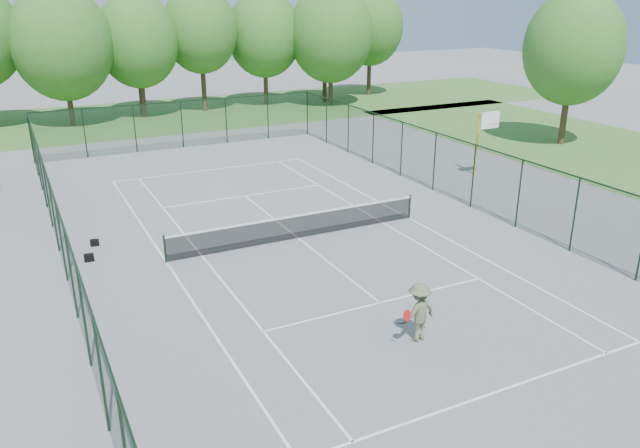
% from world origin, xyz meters
% --- Properties ---
extents(ground, '(140.00, 140.00, 0.00)m').
position_xyz_m(ground, '(0.00, 0.00, 0.00)').
color(ground, gray).
rests_on(ground, ground).
extents(grass_far, '(80.00, 16.00, 0.01)m').
position_xyz_m(grass_far, '(0.00, 30.00, 0.01)').
color(grass_far, '#477B31').
rests_on(grass_far, ground).
extents(grass_side, '(14.00, 40.00, 0.01)m').
position_xyz_m(grass_side, '(24.00, 4.00, 0.01)').
color(grass_side, '#477B31').
rests_on(grass_side, ground).
extents(court_lines, '(11.05, 23.85, 0.01)m').
position_xyz_m(court_lines, '(0.00, 0.00, 0.00)').
color(court_lines, white).
rests_on(court_lines, ground).
extents(tennis_net, '(11.08, 0.08, 1.10)m').
position_xyz_m(tennis_net, '(0.00, 0.00, 0.58)').
color(tennis_net, black).
rests_on(tennis_net, ground).
extents(fence_enclosure, '(18.05, 36.05, 3.02)m').
position_xyz_m(fence_enclosure, '(0.00, 0.00, 1.56)').
color(fence_enclosure, '#173920').
rests_on(fence_enclosure, ground).
extents(tree_line_far, '(39.40, 6.40, 9.70)m').
position_xyz_m(tree_line_far, '(0.00, 30.00, 5.99)').
color(tree_line_far, '#493221').
rests_on(tree_line_far, ground).
extents(basketball_goal, '(1.20, 1.43, 3.65)m').
position_xyz_m(basketball_goal, '(12.87, 3.91, 2.57)').
color(basketball_goal, gold).
rests_on(basketball_goal, ground).
extents(tree_side, '(6.24, 6.24, 9.88)m').
position_xyz_m(tree_side, '(22.92, 7.66, 6.23)').
color(tree_side, '#493221').
rests_on(tree_side, ground).
extents(sports_bag_a, '(0.38, 0.25, 0.29)m').
position_xyz_m(sports_bag_a, '(-8.07, 1.43, 0.14)').
color(sports_bag_a, black).
rests_on(sports_bag_a, ground).
extents(sports_bag_b, '(0.37, 0.27, 0.26)m').
position_xyz_m(sports_bag_b, '(-7.66, 2.94, 0.13)').
color(sports_bag_b, black).
rests_on(sports_bag_b, ground).
extents(tennis_player, '(1.71, 0.85, 1.81)m').
position_xyz_m(tennis_player, '(-0.24, -8.85, 0.90)').
color(tennis_player, '#5D6146').
rests_on(tennis_player, ground).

